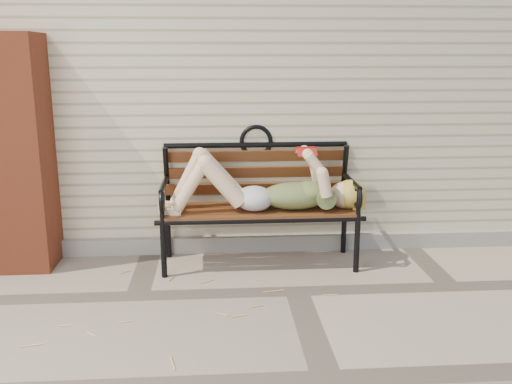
{
  "coord_description": "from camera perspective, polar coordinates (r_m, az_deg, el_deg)",
  "views": [
    {
      "loc": [
        -0.63,
        -4.16,
        1.84
      ],
      "look_at": [
        -0.3,
        0.4,
        0.72
      ],
      "focal_mm": 40.0,
      "sensor_mm": 36.0,
      "label": 1
    }
  ],
  "objects": [
    {
      "name": "reading_woman",
      "position": [
        4.9,
        0.52,
        0.51
      ],
      "size": [
        1.75,
        0.4,
        0.55
      ],
      "color": "#092E3F",
      "rests_on": "ground"
    },
    {
      "name": "foundation_strip",
      "position": [
        5.46,
        2.68,
        -5.07
      ],
      "size": [
        8.0,
        0.1,
        0.15
      ],
      "primitive_type": "cube",
      "color": "#9B958C",
      "rests_on": "ground"
    },
    {
      "name": "brick_pillar",
      "position": [
        5.25,
        -22.69,
        3.53
      ],
      "size": [
        0.5,
        0.5,
        2.0
      ],
      "primitive_type": "cube",
      "color": "#9C3F23",
      "rests_on": "ground"
    },
    {
      "name": "straw_scatter",
      "position": [
        4.46,
        -15.81,
        -11.05
      ],
      "size": [
        2.11,
        1.66,
        0.01
      ],
      "color": "#E0B36D",
      "rests_on": "ground"
    },
    {
      "name": "ground",
      "position": [
        4.59,
        4.11,
        -9.86
      ],
      "size": [
        80.0,
        80.0,
        0.0
      ],
      "primitive_type": "plane",
      "color": "gray",
      "rests_on": "ground"
    },
    {
      "name": "garden_bench",
      "position": [
        5.05,
        0.21,
        0.44
      ],
      "size": [
        1.86,
        0.74,
        1.2
      ],
      "color": "black",
      "rests_on": "ground"
    },
    {
      "name": "house_wall",
      "position": [
        7.19,
        0.88,
        11.1
      ],
      "size": [
        8.0,
        4.0,
        3.0
      ],
      "primitive_type": "cube",
      "color": "beige",
      "rests_on": "ground"
    }
  ]
}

